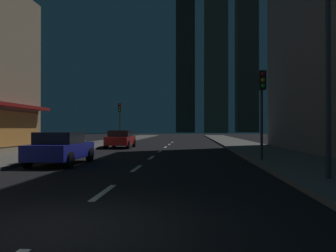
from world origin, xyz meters
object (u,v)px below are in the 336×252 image
fire_hydrant_far_left (84,144)px  car_parked_far (121,139)px  traffic_light_near_right (262,95)px  car_parked_near (61,148)px  street_lamp_right (299,11)px  traffic_light_far_left (120,114)px

fire_hydrant_far_left → car_parked_far: bearing=47.6°
traffic_light_near_right → car_parked_near: bearing=-171.7°
street_lamp_right → traffic_light_near_right: bearing=88.8°
car_parked_far → traffic_light_far_left: (-1.90, 8.73, 2.45)m
fire_hydrant_far_left → street_lamp_right: (11.28, -15.11, 4.61)m
traffic_light_far_left → street_lamp_right: (10.88, -26.35, 1.87)m
traffic_light_near_right → fire_hydrant_far_left: bearing=141.2°
car_parked_near → street_lamp_right: bearing=-27.2°
car_parked_far → street_lamp_right: street_lamp_right is taller
car_parked_far → traffic_light_near_right: size_ratio=1.01×
car_parked_near → traffic_light_near_right: bearing=8.3°
car_parked_near → car_parked_far: 13.00m
street_lamp_right → car_parked_near: bearing=152.8°
car_parked_far → traffic_light_near_right: 15.01m
car_parked_near → car_parked_far: same height
car_parked_far → car_parked_near: bearing=-90.0°
car_parked_near → traffic_light_near_right: (9.10, 1.32, 2.45)m
car_parked_near → fire_hydrant_far_left: (-2.30, 10.49, -0.29)m
traffic_light_far_left → street_lamp_right: 28.57m
traffic_light_near_right → street_lamp_right: street_lamp_right is taller
traffic_light_near_right → street_lamp_right: 6.23m
car_parked_near → traffic_light_far_left: size_ratio=1.01×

